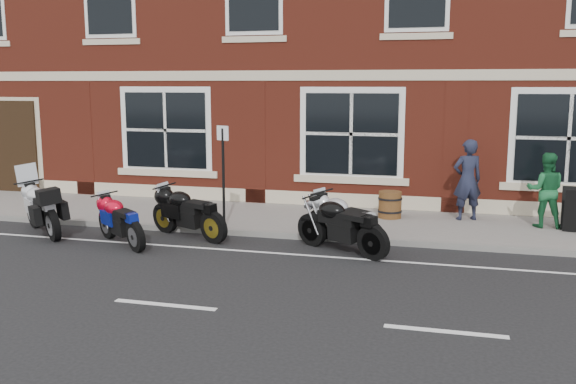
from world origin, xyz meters
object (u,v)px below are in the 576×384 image
object	(u,v)px
moto_naked_black	(341,223)
barrel_planter	(390,205)
moto_sport_black	(188,211)
moto_sport_red	(121,219)
moto_sport_silver	(345,219)
pedestrian_left	(467,180)
moto_touring_silver	(43,206)
parking_sign	(223,169)
pedestrian_right	(546,190)

from	to	relation	value
moto_naked_black	barrel_planter	size ratio (longest dim) A/B	3.17
moto_sport_black	barrel_planter	size ratio (longest dim) A/B	3.28
moto_sport_red	moto_sport_silver	world-z (taller)	moto_sport_silver
pedestrian_left	moto_sport_silver	bearing A→B (deg)	26.16
moto_touring_silver	moto_naked_black	xyz separation A→B (m)	(6.49, 0.10, -0.03)
moto_sport_silver	parking_sign	distance (m)	2.91
moto_touring_silver	moto_naked_black	world-z (taller)	moto_touring_silver
moto_sport_silver	pedestrian_left	xyz separation A→B (m)	(2.34, 2.70, 0.49)
moto_sport_silver	moto_sport_red	bearing A→B (deg)	140.44
pedestrian_left	barrel_planter	xyz separation A→B (m)	(-1.71, -0.23, -0.62)
moto_touring_silver	barrel_planter	distance (m)	7.73
pedestrian_left	parking_sign	xyz separation A→B (m)	(-5.08, -2.18, 0.35)
moto_naked_black	moto_touring_silver	bearing A→B (deg)	120.70
moto_naked_black	pedestrian_right	distance (m)	4.86
moto_naked_black	moto_sport_black	bearing A→B (deg)	113.42
moto_sport_black	barrel_planter	xyz separation A→B (m)	(3.96, 2.51, -0.13)
moto_sport_red	pedestrian_right	bearing A→B (deg)	-30.91
pedestrian_left	parking_sign	size ratio (longest dim) A/B	0.84
pedestrian_left	pedestrian_right	bearing A→B (deg)	145.03
moto_sport_black	moto_sport_silver	size ratio (longest dim) A/B	1.14
moto_sport_red	moto_sport_black	distance (m)	1.39
moto_naked_black	pedestrian_left	size ratio (longest dim) A/B	1.06
moto_sport_red	barrel_planter	world-z (taller)	moto_sport_red
moto_sport_red	pedestrian_left	world-z (taller)	pedestrian_left
barrel_planter	parking_sign	bearing A→B (deg)	-150.03
pedestrian_right	parking_sign	world-z (taller)	parking_sign
parking_sign	pedestrian_left	bearing A→B (deg)	44.03
moto_sport_black	moto_sport_silver	distance (m)	3.33
pedestrian_right	moto_sport_red	bearing A→B (deg)	23.41
barrel_planter	moto_sport_red	bearing A→B (deg)	-145.76
moto_touring_silver	moto_sport_silver	world-z (taller)	moto_touring_silver
parking_sign	moto_sport_red	bearing A→B (deg)	-117.38
moto_sport_black	moto_naked_black	bearing A→B (deg)	-71.67
moto_naked_black	barrel_planter	distance (m)	2.95
moto_touring_silver	pedestrian_left	bearing A→B (deg)	-30.19
pedestrian_left	barrel_planter	bearing A→B (deg)	-15.12
moto_touring_silver	pedestrian_left	size ratio (longest dim) A/B	0.97
moto_sport_red	moto_sport_black	size ratio (longest dim) A/B	0.82
barrel_planter	moto_touring_silver	bearing A→B (deg)	-157.34
pedestrian_right	pedestrian_left	bearing A→B (deg)	-10.21
pedestrian_right	barrel_planter	size ratio (longest dim) A/B	2.63
moto_sport_black	pedestrian_left	world-z (taller)	pedestrian_left
parking_sign	pedestrian_right	bearing A→B (deg)	36.07
moto_sport_silver	moto_sport_black	bearing A→B (deg)	128.94
moto_sport_red	parking_sign	distance (m)	2.37
moto_sport_black	barrel_planter	bearing A→B (deg)	-32.92
moto_naked_black	moto_sport_red	bearing A→B (deg)	126.79
pedestrian_left	pedestrian_right	distance (m)	1.67
moto_sport_red	moto_sport_black	world-z (taller)	moto_sport_black
moto_sport_red	parking_sign	xyz separation A→B (m)	(1.65, 1.47, 0.87)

